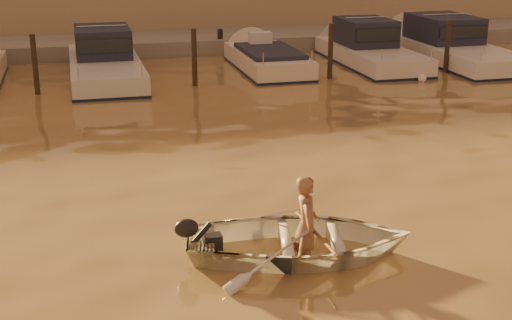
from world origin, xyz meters
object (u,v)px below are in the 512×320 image
object	(u,v)px
moored_boat_3	(267,64)
moored_boat_2	(105,61)
moored_boat_4	(371,49)
moored_boat_5	(452,45)
person	(307,225)
dinghy	(300,240)

from	to	relation	value
moored_boat_3	moored_boat_2	bearing A→B (deg)	180.00
moored_boat_4	moored_boat_3	bearing A→B (deg)	180.00
moored_boat_4	moored_boat_5	distance (m)	3.62
moored_boat_2	moored_boat_4	distance (m)	10.51
person	moored_boat_3	world-z (taller)	person
dinghy	moored_boat_3	size ratio (longest dim) A/B	0.60
moored_boat_5	person	bearing A→B (deg)	-126.08
moored_boat_3	moored_boat_5	distance (m)	7.95
moored_boat_2	person	bearing A→B (deg)	-81.23
dinghy	moored_boat_5	size ratio (longest dim) A/B	0.42
dinghy	moored_boat_4	distance (m)	17.94
moored_boat_2	moored_boat_5	distance (m)	14.13
moored_boat_2	moored_boat_5	world-z (taller)	same
moored_boat_4	moored_boat_2	bearing A→B (deg)	180.00
dinghy	moored_boat_4	size ratio (longest dim) A/B	0.51
person	moored_boat_4	size ratio (longest dim) A/B	0.23
moored_boat_3	moored_boat_5	size ratio (longest dim) A/B	0.70
dinghy	moored_boat_3	xyz separation A→B (m)	(3.82, 15.98, -0.05)
dinghy	person	bearing A→B (deg)	-90.00
moored_boat_5	moored_boat_4	bearing A→B (deg)	180.00
dinghy	moored_boat_5	bearing A→B (deg)	-24.91
dinghy	moored_boat_2	world-z (taller)	moored_boat_2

